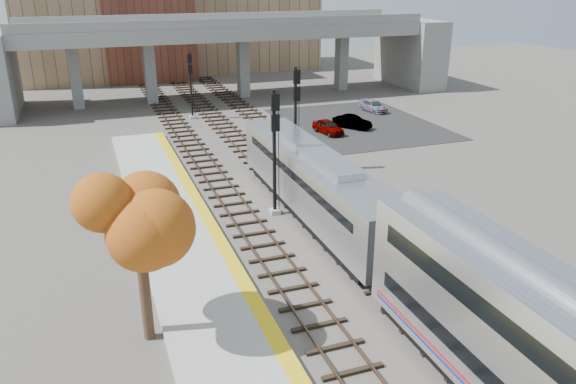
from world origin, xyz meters
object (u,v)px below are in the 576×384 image
object	(u,v)px
signal_mast_mid	(296,119)
signal_mast_far	(191,87)
tree	(137,215)
signal_mast_near	(275,153)
car_b	(352,122)
locomotive	(315,182)
car_c	(373,106)
car_a	(328,127)

from	to	relation	value
signal_mast_mid	signal_mast_far	world-z (taller)	signal_mast_mid
signal_mast_mid	tree	world-z (taller)	signal_mast_mid
signal_mast_near	car_b	world-z (taller)	signal_mast_near
locomotive	signal_mast_mid	bearing A→B (deg)	76.89
signal_mast_far	car_c	distance (m)	19.48
signal_mast_far	car_a	distance (m)	15.00
signal_mast_far	car_c	xyz separation A→B (m)	(18.99, -3.49, -2.63)
signal_mast_far	car_c	bearing A→B (deg)	-10.41
car_a	car_b	xyz separation A→B (m)	(2.95, 0.99, -0.01)
signal_mast_near	signal_mast_mid	size ratio (longest dim) A/B	0.99
signal_mast_mid	car_a	world-z (taller)	signal_mast_mid
locomotive	car_b	world-z (taller)	locomotive
signal_mast_near	signal_mast_mid	bearing A→B (deg)	60.61
car_a	car_c	distance (m)	10.66
signal_mast_far	tree	distance (m)	37.69
locomotive	signal_mast_near	size ratio (longest dim) A/B	2.47
car_a	car_b	size ratio (longest dim) A/B	0.99
signal_mast_near	car_b	xyz separation A→B (m)	(13.65, 17.09, -3.28)
car_a	signal_mast_near	bearing A→B (deg)	-133.84
signal_mast_far	tree	bearing A→B (deg)	-103.73
locomotive	car_b	xyz separation A→B (m)	(11.55, 18.40, -1.62)
car_c	car_b	bearing A→B (deg)	-140.44
car_c	signal_mast_far	bearing A→B (deg)	162.20
signal_mast_mid	car_a	distance (m)	11.50
signal_mast_near	car_a	world-z (taller)	signal_mast_near
tree	car_a	bearing A→B (deg)	53.34
signal_mast_far	car_b	distance (m)	16.66
tree	car_a	distance (m)	33.21
car_a	car_c	size ratio (longest dim) A/B	0.95
car_b	signal_mast_far	bearing A→B (deg)	109.83
signal_mast_near	car_a	xyz separation A→B (m)	(10.70, 16.11, -3.26)
signal_mast_near	tree	world-z (taller)	signal_mast_near
signal_mast_far	car_b	xyz separation A→B (m)	(13.65, -9.20, -2.58)
tree	car_c	xyz separation A→B (m)	(27.91, 33.06, -4.84)
signal_mast_mid	signal_mast_far	bearing A→B (deg)	102.17
signal_mast_mid	signal_mast_far	xyz separation A→B (m)	(-4.10, 19.02, -0.73)
car_a	locomotive	bearing A→B (deg)	-126.52
signal_mast_mid	car_a	bearing A→B (deg)	53.23
car_b	car_a	bearing A→B (deg)	162.31
locomotive	signal_mast_mid	world-z (taller)	signal_mast_mid
tree	car_c	world-z (taller)	tree
car_b	locomotive	bearing A→B (deg)	-158.28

